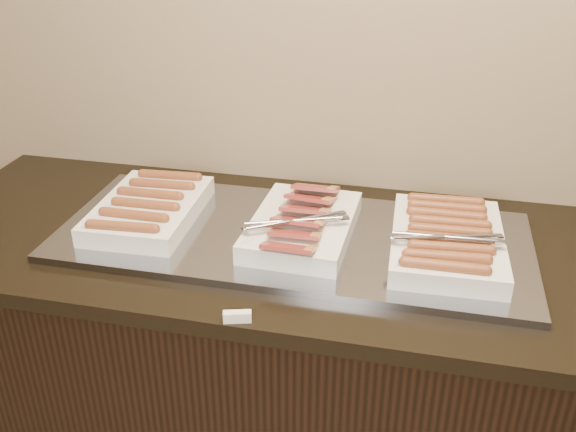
# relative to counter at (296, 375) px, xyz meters

# --- Properties ---
(counter) EXTENTS (2.06, 0.76, 0.90)m
(counter) POSITION_rel_counter_xyz_m (0.00, 0.00, 0.00)
(counter) COLOR black
(counter) RESTS_ON ground
(warming_tray) EXTENTS (1.20, 0.50, 0.02)m
(warming_tray) POSITION_rel_counter_xyz_m (-0.01, 0.00, 0.46)
(warming_tray) COLOR gray
(warming_tray) RESTS_ON counter
(dish_left) EXTENTS (0.26, 0.38, 0.07)m
(dish_left) POSITION_rel_counter_xyz_m (-0.40, 0.00, 0.50)
(dish_left) COLOR white
(dish_left) RESTS_ON warming_tray
(dish_center) EXTENTS (0.27, 0.39, 0.09)m
(dish_center) POSITION_rel_counter_xyz_m (0.01, -0.00, 0.50)
(dish_center) COLOR white
(dish_center) RESTS_ON warming_tray
(dish_right) EXTENTS (0.28, 0.40, 0.08)m
(dish_right) POSITION_rel_counter_xyz_m (0.37, -0.00, 0.50)
(dish_right) COLOR white
(dish_right) RESTS_ON warming_tray
(label_holder) EXTENTS (0.06, 0.03, 0.02)m
(label_holder) POSITION_rel_counter_xyz_m (-0.05, -0.36, 0.46)
(label_holder) COLOR white
(label_holder) RESTS_ON counter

